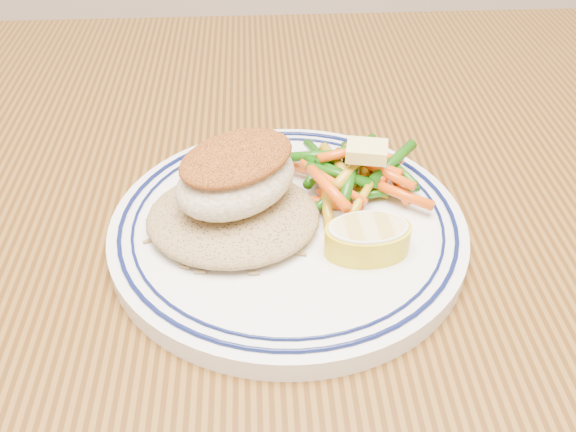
% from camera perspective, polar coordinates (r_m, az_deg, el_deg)
% --- Properties ---
extents(dining_table, '(1.50, 0.90, 0.75)m').
position_cam_1_polar(dining_table, '(0.50, 1.33, -12.81)').
color(dining_table, '#462A0E').
rests_on(dining_table, ground).
extents(plate, '(0.25, 0.25, 0.02)m').
position_cam_1_polar(plate, '(0.45, 0.00, -1.05)').
color(plate, white).
rests_on(plate, dining_table).
extents(rice_pilaf, '(0.12, 0.10, 0.02)m').
position_cam_1_polar(rice_pilaf, '(0.44, -4.90, 0.24)').
color(rice_pilaf, olive).
rests_on(rice_pilaf, plate).
extents(fish_fillet, '(0.11, 0.10, 0.04)m').
position_cam_1_polar(fish_fillet, '(0.43, -4.61, 3.69)').
color(fish_fillet, beige).
rests_on(fish_fillet, rice_pilaf).
extents(vegetable_pile, '(0.10, 0.10, 0.03)m').
position_cam_1_polar(vegetable_pile, '(0.47, 5.63, 3.80)').
color(vegetable_pile, '#BB8E13').
rests_on(vegetable_pile, plate).
extents(butter_pat, '(0.03, 0.03, 0.01)m').
position_cam_1_polar(butter_pat, '(0.46, 7.02, 5.75)').
color(butter_pat, '#F6E478').
rests_on(butter_pat, vegetable_pile).
extents(lemon_wedge, '(0.06, 0.05, 0.02)m').
position_cam_1_polar(lemon_wedge, '(0.42, 7.09, -1.89)').
color(lemon_wedge, yellow).
rests_on(lemon_wedge, plate).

